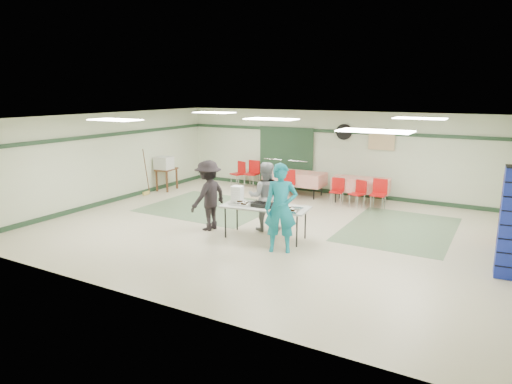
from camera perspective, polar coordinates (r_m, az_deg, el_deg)
The scene contains 39 objects.
floor at distance 11.34m, azimuth 1.81°, elevation -4.55°, with size 11.00×11.00×0.00m, color beige.
ceiling at distance 10.86m, azimuth 1.91°, elevation 9.20°, with size 11.00×11.00×0.00m, color silver.
wall_back at distance 15.11m, azimuth 9.83°, elevation 4.84°, with size 11.00×11.00×0.00m, color beige.
wall_front at distance 7.43m, azimuth -14.49°, elevation -3.37°, with size 11.00×11.00×0.00m, color beige.
wall_left at distance 14.38m, azimuth -17.99°, elevation 4.02°, with size 9.00×9.00×0.00m, color beige.
trim_back at distance 15.00m, azimuth 9.89°, elevation 7.48°, with size 11.00×0.06×0.10m, color #1F3924.
baseboard_back at distance 15.30m, azimuth 9.61°, elevation 0.04°, with size 11.00×0.06×0.12m, color #1F3924.
trim_left at distance 14.28m, azimuth -18.10°, elevation 6.79°, with size 9.00×0.06×0.10m, color #1F3924.
baseboard_left at distance 14.60m, azimuth -17.57°, elevation -0.99°, with size 9.00×0.06×0.12m, color #1F3924.
green_patch_a at distance 13.42m, azimuth -5.68°, elevation -1.87°, with size 3.50×3.00×0.01m, color #5D7E5C.
green_patch_b at distance 11.81m, azimuth 17.46°, elevation -4.43°, with size 2.50×3.50×0.01m, color #5D7E5C.
double_door_left at distance 15.96m, azimuth 2.25°, elevation 4.33°, with size 0.90×0.06×2.10m, color #989B98.
double_door_right at distance 15.55m, azimuth 5.37°, elevation 4.07°, with size 0.90×0.06×2.10m, color #989B98.
door_frame at distance 15.73m, azimuth 3.74°, elevation 4.20°, with size 2.00×0.03×2.15m, color #1F3924.
wall_fan at distance 14.87m, azimuth 10.95°, elevation 7.39°, with size 0.50×0.50×0.10m, color black.
scroll_banner at distance 14.56m, azimuth 15.41°, elevation 6.27°, with size 0.80×0.02×0.60m, color #D5BC85.
serving_table at distance 10.41m, azimuth 1.17°, elevation -2.00°, with size 2.07×1.04×0.76m.
sheet_tray_right at distance 10.08m, azimuth 3.75°, elevation -2.21°, with size 0.62×0.47×0.02m, color silver.
sheet_tray_mid at distance 10.62m, azimuth 0.77°, elevation -1.40°, with size 0.53×0.40×0.02m, color silver.
sheet_tray_left at distance 10.56m, azimuth -1.64°, elevation -1.49°, with size 0.54×0.41×0.02m, color silver.
baking_pan at distance 10.36m, azimuth 0.93°, elevation -1.61°, with size 0.51×0.32×0.08m, color black.
foam_box_stack at distance 10.76m, azimuth -2.35°, elevation -0.25°, with size 0.24×0.22×0.38m, color white.
volunteer_teal at distance 9.52m, azimuth 3.12°, elevation -2.03°, with size 0.69×0.45×1.88m, color #14798C.
volunteer_grey at distance 10.99m, azimuth 1.13°, elevation -0.57°, with size 0.81×0.63×1.68m, color gray.
volunteer_dark at distance 11.09m, azimuth -5.97°, elevation -0.42°, with size 1.11×0.64×1.71m, color black.
dining_table_a at distance 14.12m, azimuth 12.98°, elevation 0.95°, with size 1.74×0.93×0.77m.
dining_table_b at distance 14.87m, azimuth 4.84°, elevation 1.81°, with size 1.96×0.88×0.77m.
chair_a at distance 13.56m, azimuth 12.74°, elevation 0.12°, with size 0.48×0.48×0.80m.
chair_b at distance 13.76m, azimuth 10.15°, elevation 0.43°, with size 0.41×0.41×0.80m.
chair_c at distance 13.41m, azimuth 15.14°, elevation 0.10°, with size 0.42×0.42×0.88m.
chair_d at distance 14.37m, azimuth 3.98°, elevation 1.37°, with size 0.43×0.43×0.90m.
chair_loose_a at distance 16.04m, azimuth -0.39°, elevation 2.66°, with size 0.44×0.44×0.94m.
chair_loose_b at distance 16.17m, azimuth -2.08°, elevation 2.62°, with size 0.53×0.53×0.88m.
crate_stack_blue_a at distance 9.36m, azimuth 29.32°, elevation -3.40°, with size 0.39×0.39×2.05m, color #1A289D.
crate_stack_red at distance 11.45m, azimuth 29.33°, elevation -1.93°, with size 0.41×0.41×1.58m, color #A02610.
crate_stack_blue_b at distance 10.79m, azimuth 29.17°, elevation -3.72°, with size 0.37×0.37×1.22m, color #1A289D.
printer_table at distance 15.81m, azimuth -11.12°, elevation 2.46°, with size 0.61×0.84×0.74m.
office_printer at distance 15.68m, azimuth -11.44°, elevation 3.59°, with size 0.53×0.46×0.42m, color #BBBCB7.
broom at distance 15.18m, azimuth -13.56°, elevation 2.51°, with size 0.03×0.03×1.49m, color brown.
Camera 1 is at (5.02, -9.61, 3.34)m, focal length 32.00 mm.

